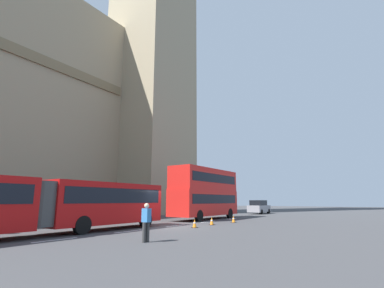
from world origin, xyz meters
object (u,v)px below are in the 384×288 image
object	(u,v)px
traffic_cone_middle	(212,221)
pedestrian_near_cones	(146,221)
sedan_lead	(259,207)
traffic_cone_east	(233,219)
traffic_cone_west	(195,223)
articulated_bus	(36,202)
double_decker_bus	(205,191)

from	to	relation	value
traffic_cone_middle	pedestrian_near_cones	world-z (taller)	pedestrian_near_cones
sedan_lead	traffic_cone_east	distance (m)	17.10
traffic_cone_west	pedestrian_near_cones	world-z (taller)	pedestrian_near_cones
articulated_bus	traffic_cone_middle	world-z (taller)	articulated_bus
articulated_bus	traffic_cone_east	size ratio (longest dim) A/B	29.11
articulated_bus	pedestrian_near_cones	size ratio (longest dim) A/B	9.99
traffic_cone_west	pedestrian_near_cones	xyz separation A→B (m)	(-6.85, -1.97, 0.63)
double_decker_bus	traffic_cone_east	xyz separation A→B (m)	(-2.31, -4.15, -2.43)
sedan_lead	traffic_cone_middle	distance (m)	20.03
pedestrian_near_cones	traffic_cone_east	bearing A→B (deg)	8.25
articulated_bus	sedan_lead	distance (m)	30.99
traffic_cone_west	traffic_cone_east	world-z (taller)	same
traffic_cone_middle	traffic_cone_east	distance (m)	3.09
double_decker_bus	pedestrian_near_cones	bearing A→B (deg)	-158.09
articulated_bus	pedestrian_near_cones	bearing A→B (deg)	-72.45
double_decker_bus	pedestrian_near_cones	size ratio (longest dim) A/B	5.48
double_decker_bus	traffic_cone_west	size ratio (longest dim) A/B	15.97
traffic_cone_middle	traffic_cone_east	world-z (taller)	same
articulated_bus	double_decker_bus	bearing A→B (deg)	0.01
traffic_cone_east	pedestrian_near_cones	world-z (taller)	pedestrian_near_cones
traffic_cone_middle	sedan_lead	bearing A→B (deg)	10.91
traffic_cone_west	articulated_bus	bearing A→B (deg)	155.45
articulated_bus	sedan_lead	world-z (taller)	articulated_bus
articulated_bus	double_decker_bus	xyz separation A→B (m)	(16.70, 0.00, 0.96)
traffic_cone_west	traffic_cone_middle	xyz separation A→B (m)	(2.59, 0.16, 0.00)
traffic_cone_east	traffic_cone_west	bearing A→B (deg)	178.45
articulated_bus	traffic_cone_east	bearing A→B (deg)	-16.06
traffic_cone_middle	traffic_cone_east	xyz separation A→B (m)	(3.07, -0.32, 0.00)
double_decker_bus	pedestrian_near_cones	xyz separation A→B (m)	(-14.82, -5.96, -1.80)
traffic_cone_west	pedestrian_near_cones	size ratio (longest dim) A/B	0.34
double_decker_bus	sedan_lead	bearing A→B (deg)	-0.16
double_decker_bus	traffic_cone_middle	distance (m)	7.03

